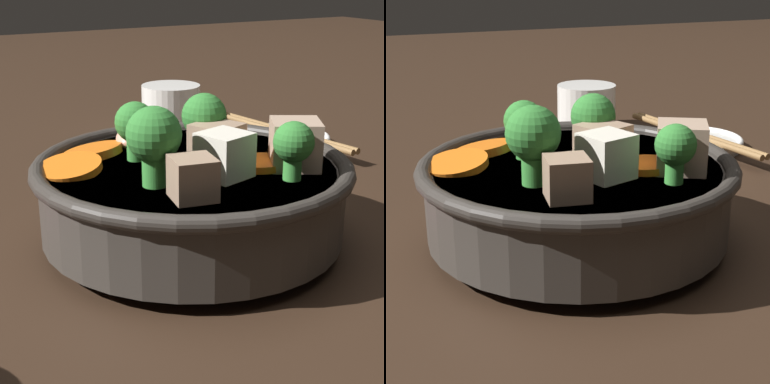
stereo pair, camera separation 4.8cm
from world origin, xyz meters
The scene contains 5 objects.
ground_plane centered at (0.00, 0.00, 0.00)m, with size 3.00×3.00×0.00m, color black.
stirfry_bowl centered at (0.00, 0.00, 0.04)m, with size 0.24×0.24×0.12m.
side_saucer centered at (0.23, 0.19, 0.01)m, with size 0.11×0.11×0.01m.
tea_cup centered at (0.15, 0.32, 0.03)m, with size 0.07×0.07×0.06m.
chopsticks_pair centered at (0.23, 0.19, 0.02)m, with size 0.05×0.22×0.01m.
Camera 1 is at (-0.22, -0.39, 0.21)m, focal length 60.00 mm.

